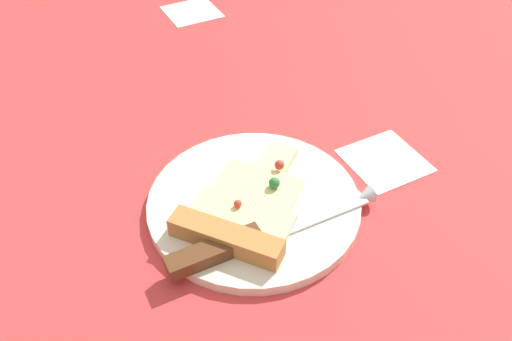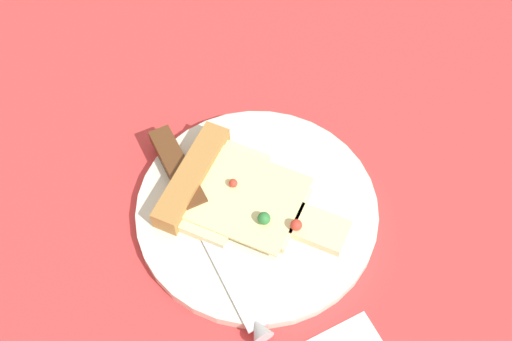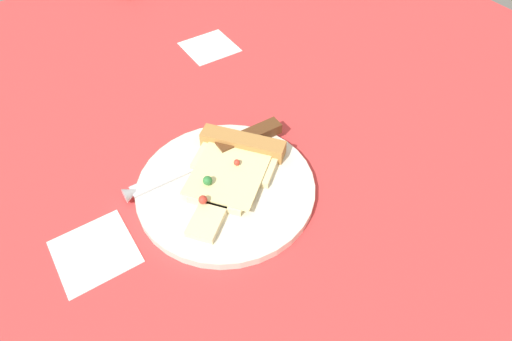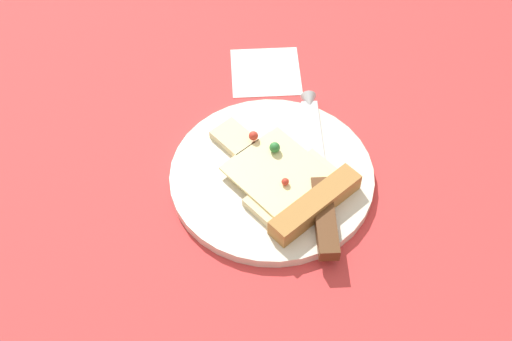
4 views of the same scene
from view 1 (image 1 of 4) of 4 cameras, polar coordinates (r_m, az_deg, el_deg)
name	(u,v)px [view 1 (image 1 of 4)]	position (r cm, az deg, el deg)	size (l,w,h in cm)	color
ground_plane	(225,237)	(58.94, -3.35, -7.12)	(141.70, 141.70, 3.00)	#D13838
plate	(254,203)	(59.33, -0.24, -3.54)	(23.67, 23.67, 1.24)	silver
pizza_slice	(244,210)	(56.69, -1.28, -4.28)	(18.44, 16.99, 2.54)	beige
knife	(256,236)	(54.50, 0.00, -7.08)	(24.02, 2.38, 2.45)	silver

